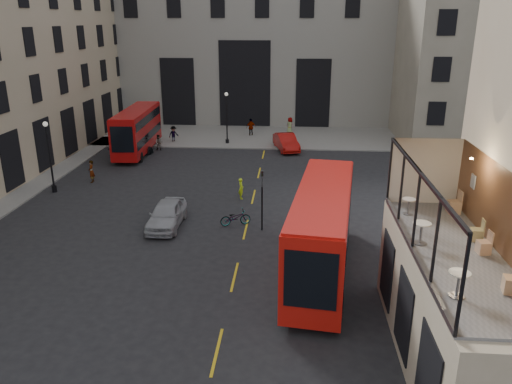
# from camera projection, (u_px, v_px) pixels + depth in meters

# --- Properties ---
(ground) EXTENTS (140.00, 140.00, 0.00)m
(ground) POSITION_uv_depth(u_px,v_px,m) (268.00, 354.00, 19.30)
(ground) COLOR black
(ground) RESTS_ON ground
(host_frontage) EXTENTS (3.00, 11.00, 4.50)m
(host_frontage) POSITION_uv_depth(u_px,v_px,m) (447.00, 311.00, 18.11)
(host_frontage) COLOR #C0AD90
(host_frontage) RESTS_ON ground
(cafe_floor) EXTENTS (3.00, 10.00, 0.10)m
(cafe_floor) POSITION_uv_depth(u_px,v_px,m) (455.00, 254.00, 17.35)
(cafe_floor) COLOR slate
(cafe_floor) RESTS_ON host_frontage
(gateway) EXTENTS (35.00, 10.60, 18.00)m
(gateway) POSITION_uv_depth(u_px,v_px,m) (248.00, 44.00, 61.78)
(gateway) COLOR gray
(gateway) RESTS_ON ground
(building_right) EXTENTS (16.60, 18.60, 20.00)m
(building_right) POSITION_uv_depth(u_px,v_px,m) (479.00, 38.00, 52.14)
(building_right) COLOR #9F9580
(building_right) RESTS_ON ground
(pavement_far) EXTENTS (40.00, 12.00, 0.12)m
(pavement_far) POSITION_uv_depth(u_px,v_px,m) (232.00, 135.00, 55.50)
(pavement_far) COLOR slate
(pavement_far) RESTS_ON ground
(traffic_light_near) EXTENTS (0.16, 0.20, 3.80)m
(traffic_light_near) POSITION_uv_depth(u_px,v_px,m) (262.00, 193.00, 29.88)
(traffic_light_near) COLOR black
(traffic_light_near) RESTS_ON ground
(traffic_light_far) EXTENTS (0.16, 0.20, 3.80)m
(traffic_light_far) POSITION_uv_depth(u_px,v_px,m) (122.00, 132.00, 45.94)
(traffic_light_far) COLOR black
(traffic_light_far) RESTS_ON ground
(street_lamp_a) EXTENTS (0.36, 0.36, 5.33)m
(street_lamp_a) POSITION_uv_depth(u_px,v_px,m) (50.00, 161.00, 36.67)
(street_lamp_a) COLOR black
(street_lamp_a) RESTS_ON ground
(street_lamp_b) EXTENTS (0.36, 0.36, 5.33)m
(street_lamp_b) POSITION_uv_depth(u_px,v_px,m) (227.00, 121.00, 50.97)
(street_lamp_b) COLOR black
(street_lamp_b) RESTS_ON ground
(bus_near) EXTENTS (4.00, 11.50, 4.49)m
(bus_near) POSITION_uv_depth(u_px,v_px,m) (322.00, 228.00, 24.65)
(bus_near) COLOR red
(bus_near) RESTS_ON ground
(bus_far) EXTENTS (2.90, 10.53, 4.16)m
(bus_far) POSITION_uv_depth(u_px,v_px,m) (137.00, 128.00, 47.89)
(bus_far) COLOR #AA0B0B
(bus_far) RESTS_ON ground
(car_a) EXTENTS (1.91, 4.70, 1.60)m
(car_a) POSITION_uv_depth(u_px,v_px,m) (167.00, 214.00, 30.98)
(car_a) COLOR #9EA0A6
(car_a) RESTS_ON ground
(car_b) EXTENTS (2.91, 5.18, 1.62)m
(car_b) POSITION_uv_depth(u_px,v_px,m) (286.00, 142.00, 49.14)
(car_b) COLOR #A40D0A
(car_b) RESTS_ON ground
(car_c) EXTENTS (3.59, 4.97, 1.34)m
(car_c) POSITION_uv_depth(u_px,v_px,m) (132.00, 150.00, 46.55)
(car_c) COLOR black
(car_c) RESTS_ON ground
(bicycle) EXTENTS (2.04, 1.28, 1.01)m
(bicycle) POSITION_uv_depth(u_px,v_px,m) (235.00, 218.00, 31.24)
(bicycle) COLOR gray
(bicycle) RESTS_ON ground
(cyclist) EXTENTS (0.54, 0.65, 1.53)m
(cyclist) POSITION_uv_depth(u_px,v_px,m) (241.00, 189.00, 35.79)
(cyclist) COLOR #D3F71A
(cyclist) RESTS_ON ground
(pedestrian_a) EXTENTS (0.79, 0.63, 1.56)m
(pedestrian_a) POSITION_uv_depth(u_px,v_px,m) (159.00, 143.00, 49.05)
(pedestrian_a) COLOR gray
(pedestrian_a) RESTS_ON ground
(pedestrian_b) EXTENTS (1.27, 1.25, 1.75)m
(pedestrian_b) POSITION_uv_depth(u_px,v_px,m) (174.00, 134.00, 52.12)
(pedestrian_b) COLOR gray
(pedestrian_b) RESTS_ON ground
(pedestrian_c) EXTENTS (1.23, 0.91, 1.95)m
(pedestrian_c) POSITION_uv_depth(u_px,v_px,m) (251.00, 127.00, 54.96)
(pedestrian_c) COLOR gray
(pedestrian_c) RESTS_ON ground
(pedestrian_d) EXTENTS (1.11, 1.05, 1.91)m
(pedestrian_d) POSITION_uv_depth(u_px,v_px,m) (290.00, 126.00, 55.88)
(pedestrian_d) COLOR gray
(pedestrian_d) RESTS_ON ground
(pedestrian_e) EXTENTS (0.49, 0.69, 1.79)m
(pedestrian_e) POSITION_uv_depth(u_px,v_px,m) (91.00, 171.00, 39.39)
(pedestrian_e) COLOR gray
(pedestrian_e) RESTS_ON ground
(cafe_table_near) EXTENTS (0.63, 0.63, 0.79)m
(cafe_table_near) POSITION_uv_depth(u_px,v_px,m) (459.00, 280.00, 14.42)
(cafe_table_near) COLOR white
(cafe_table_near) RESTS_ON cafe_floor
(cafe_table_mid) EXTENTS (0.65, 0.65, 0.81)m
(cafe_table_mid) POSITION_uv_depth(u_px,v_px,m) (421.00, 230.00, 17.85)
(cafe_table_mid) COLOR white
(cafe_table_mid) RESTS_ON cafe_floor
(cafe_table_far) EXTENTS (0.54, 0.54, 0.68)m
(cafe_table_far) POSITION_uv_depth(u_px,v_px,m) (409.00, 204.00, 20.60)
(cafe_table_far) COLOR white
(cafe_table_far) RESTS_ON cafe_floor
(cafe_chair_a) EXTENTS (0.53, 0.53, 0.93)m
(cafe_chair_a) POSITION_uv_depth(u_px,v_px,m) (512.00, 284.00, 14.71)
(cafe_chair_a) COLOR tan
(cafe_chair_a) RESTS_ON cafe_floor
(cafe_chair_b) EXTENTS (0.45, 0.45, 0.83)m
(cafe_chair_b) POSITION_uv_depth(u_px,v_px,m) (484.00, 247.00, 17.20)
(cafe_chair_b) COLOR tan
(cafe_chair_b) RESTS_ON cafe_floor
(cafe_chair_c) EXTENTS (0.44, 0.44, 0.83)m
(cafe_chair_c) POSITION_uv_depth(u_px,v_px,m) (477.00, 234.00, 18.21)
(cafe_chair_c) COLOR tan
(cafe_chair_c) RESTS_ON cafe_floor
(cafe_chair_d) EXTENTS (0.51, 0.51, 0.98)m
(cafe_chair_d) POSITION_uv_depth(u_px,v_px,m) (454.00, 206.00, 20.78)
(cafe_chair_d) COLOR tan
(cafe_chair_d) RESTS_ON cafe_floor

